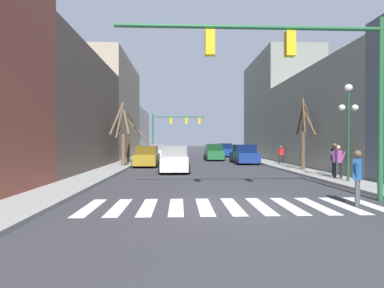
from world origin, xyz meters
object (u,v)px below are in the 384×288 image
(street_tree_right_mid, at_px, (127,139))
(street_tree_left_near, at_px, (122,137))
(car_parked_left_far, at_px, (244,155))
(street_tree_left_mid, at_px, (304,136))
(traffic_signal_far, at_px, (173,125))
(pedestrian_on_left_sidewalk, at_px, (358,173))
(traffic_signal_near, at_px, (301,64))
(car_parked_left_mid, at_px, (224,150))
(pedestrian_near_right_corner, at_px, (338,159))
(car_parked_right_mid, at_px, (158,151))
(street_lamp_right_corner, at_px, (348,113))
(car_parked_left_near, at_px, (175,160))
(pedestrian_crossing_street, at_px, (281,153))
(street_tree_right_far, at_px, (128,140))
(car_parked_right_near, at_px, (214,153))
(car_parked_right_far, at_px, (147,157))
(pedestrian_on_right_sidewalk, at_px, (335,157))

(street_tree_right_mid, relative_size, street_tree_left_near, 0.91)
(car_parked_left_far, height_order, street_tree_right_mid, street_tree_right_mid)
(car_parked_left_far, xyz_separation_m, street_tree_left_mid, (2.41, -7.67, 1.58))
(traffic_signal_far, xyz_separation_m, pedestrian_on_left_sidewalk, (6.64, -30.73, -3.22))
(street_tree_right_mid, bearing_deg, traffic_signal_near, -62.80)
(car_parked_left_mid, distance_m, pedestrian_near_right_corner, 25.07)
(car_parked_right_mid, relative_size, street_tree_right_mid, 0.91)
(street_lamp_right_corner, xyz_separation_m, street_tree_left_near, (-12.60, 9.50, -1.05))
(car_parked_left_near, bearing_deg, traffic_signal_far, -178.27)
(pedestrian_crossing_street, height_order, street_tree_right_mid, street_tree_right_mid)
(street_tree_left_near, bearing_deg, street_tree_right_far, 95.82)
(car_parked_left_mid, xyz_separation_m, car_parked_right_near, (-2.32, -7.66, -0.01))
(traffic_signal_near, height_order, car_parked_left_far, traffic_signal_near)
(car_parked_left_mid, relative_size, street_tree_left_near, 0.93)
(car_parked_right_near, relative_size, street_tree_left_mid, 0.85)
(traffic_signal_near, bearing_deg, traffic_signal_far, 99.63)
(car_parked_left_mid, xyz_separation_m, pedestrian_on_left_sidewalk, (-0.34, -30.84, 0.23))
(car_parked_right_mid, xyz_separation_m, car_parked_right_near, (6.45, -5.64, 0.02))
(traffic_signal_near, bearing_deg, car_parked_right_far, 114.68)
(car_parked_left_mid, relative_size, pedestrian_on_right_sidewalk, 2.56)
(traffic_signal_far, height_order, car_parked_right_mid, traffic_signal_far)
(pedestrian_on_right_sidewalk, bearing_deg, street_tree_right_mid, -126.96)
(pedestrian_crossing_street, relative_size, pedestrian_on_right_sidewalk, 0.85)
(pedestrian_crossing_street, bearing_deg, car_parked_right_near, 114.82)
(car_parked_left_near, xyz_separation_m, street_tree_right_mid, (-4.44, 7.30, 1.49))
(pedestrian_on_right_sidewalk, height_order, street_tree_left_near, street_tree_left_near)
(car_parked_right_near, bearing_deg, car_parked_left_far, -155.13)
(car_parked_left_far, bearing_deg, street_tree_right_mid, 90.85)
(traffic_signal_far, relative_size, street_tree_right_mid, 1.52)
(car_parked_left_near, bearing_deg, car_parked_right_near, 161.82)
(street_lamp_right_corner, bearing_deg, car_parked_right_far, 134.68)
(car_parked_left_mid, relative_size, pedestrian_crossing_street, 3.02)
(street_lamp_right_corner, xyz_separation_m, car_parked_right_near, (-4.39, 18.46, -2.62))
(pedestrian_on_right_sidewalk, bearing_deg, street_lamp_right_corner, -9.44)
(car_parked_left_near, height_order, street_tree_right_far, street_tree_right_far)
(street_lamp_right_corner, bearing_deg, pedestrian_crossing_street, 86.80)
(traffic_signal_near, relative_size, pedestrian_on_right_sidewalk, 5.08)
(pedestrian_near_right_corner, bearing_deg, car_parked_left_far, -42.03)
(pedestrian_on_left_sidewalk, bearing_deg, street_tree_left_mid, 21.79)
(traffic_signal_far, distance_m, car_parked_right_mid, 4.34)
(car_parked_left_near, xyz_separation_m, pedestrian_crossing_street, (9.09, 5.36, 0.23))
(car_parked_right_near, distance_m, pedestrian_on_left_sidewalk, 23.26)
(car_parked_left_near, height_order, pedestrian_on_right_sidewalk, pedestrian_on_right_sidewalk)
(car_parked_left_far, relative_size, pedestrian_crossing_street, 2.96)
(pedestrian_near_right_corner, bearing_deg, street_lamp_right_corner, 122.21)
(pedestrian_on_left_sidewalk, distance_m, pedestrian_near_right_corner, 6.39)
(car_parked_right_near, bearing_deg, car_parked_left_near, 161.82)
(traffic_signal_near, relative_size, car_parked_left_far, 2.03)
(street_lamp_right_corner, distance_m, pedestrian_crossing_street, 11.70)
(car_parked_left_far, relative_size, car_parked_right_near, 1.10)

